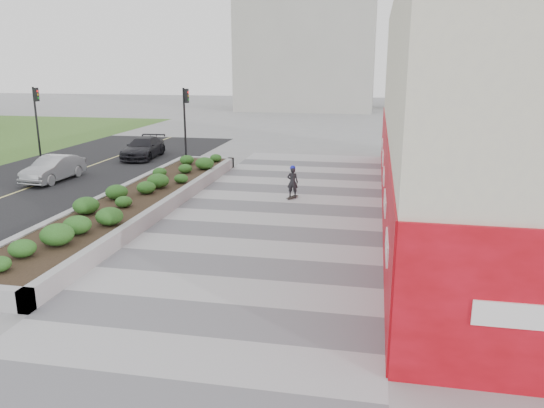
{
  "coord_description": "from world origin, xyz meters",
  "views": [
    {
      "loc": [
        3.55,
        -11.75,
        5.56
      ],
      "look_at": [
        0.35,
        4.68,
        1.1
      ],
      "focal_mm": 35.0,
      "sensor_mm": 36.0,
      "label": 1
    }
  ],
  "objects_px": {
    "skateboarder": "(293,182)",
    "car_dark": "(143,148)",
    "car_silver": "(53,169)",
    "traffic_signal_far": "(37,111)",
    "traffic_signal_near": "(186,113)",
    "planter": "(137,198)"
  },
  "relations": [
    {
      "from": "traffic_signal_far",
      "to": "car_silver",
      "type": "bearing_deg",
      "value": -51.8
    },
    {
      "from": "planter",
      "to": "car_silver",
      "type": "distance_m",
      "value": 7.37
    },
    {
      "from": "traffic_signal_far",
      "to": "car_dark",
      "type": "distance_m",
      "value": 6.71
    },
    {
      "from": "car_dark",
      "to": "traffic_signal_near",
      "type": "bearing_deg",
      "value": -11.79
    },
    {
      "from": "car_silver",
      "to": "car_dark",
      "type": "distance_m",
      "value": 7.05
    },
    {
      "from": "traffic_signal_far",
      "to": "car_silver",
      "type": "distance_m",
      "value": 7.95
    },
    {
      "from": "skateboarder",
      "to": "car_dark",
      "type": "distance_m",
      "value": 13.12
    },
    {
      "from": "planter",
      "to": "skateboarder",
      "type": "relative_size",
      "value": 12.63
    },
    {
      "from": "car_dark",
      "to": "car_silver",
      "type": "bearing_deg",
      "value": -107.59
    },
    {
      "from": "traffic_signal_far",
      "to": "planter",
      "type": "bearing_deg",
      "value": -42.46
    },
    {
      "from": "planter",
      "to": "car_dark",
      "type": "distance_m",
      "value": 11.8
    },
    {
      "from": "planter",
      "to": "traffic_signal_near",
      "type": "height_order",
      "value": "traffic_signal_near"
    },
    {
      "from": "skateboarder",
      "to": "car_silver",
      "type": "relative_size",
      "value": 0.39
    },
    {
      "from": "traffic_signal_near",
      "to": "skateboarder",
      "type": "bearing_deg",
      "value": -45.91
    },
    {
      "from": "traffic_signal_near",
      "to": "traffic_signal_far",
      "type": "distance_m",
      "value": 9.21
    },
    {
      "from": "planter",
      "to": "traffic_signal_far",
      "type": "bearing_deg",
      "value": 137.54
    },
    {
      "from": "traffic_signal_far",
      "to": "car_silver",
      "type": "relative_size",
      "value": 1.14
    },
    {
      "from": "planter",
      "to": "skateboarder",
      "type": "bearing_deg",
      "value": 26.04
    },
    {
      "from": "planter",
      "to": "skateboarder",
      "type": "height_order",
      "value": "skateboarder"
    },
    {
      "from": "traffic_signal_near",
      "to": "traffic_signal_far",
      "type": "bearing_deg",
      "value": -176.89
    },
    {
      "from": "traffic_signal_far",
      "to": "car_silver",
      "type": "height_order",
      "value": "traffic_signal_far"
    },
    {
      "from": "car_silver",
      "to": "skateboarder",
      "type": "bearing_deg",
      "value": -3.02
    }
  ]
}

